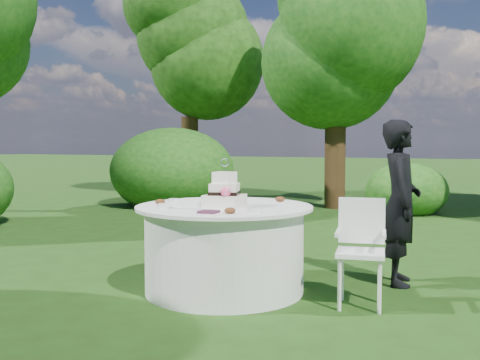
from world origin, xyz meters
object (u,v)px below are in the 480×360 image
at_px(cake, 225,193).
at_px(chair, 361,242).
at_px(napkins, 209,212).
at_px(guest, 400,202).
at_px(table, 224,248).

xyz_separation_m(cake, chair, (1.17, 0.09, -0.37)).
bearing_deg(napkins, chair, 26.99).
bearing_deg(napkins, cake, 97.96).
height_order(napkins, chair, chair).
relative_size(guest, chair, 1.77).
distance_m(cake, chair, 1.23).
relative_size(table, chair, 1.79).
xyz_separation_m(napkins, cake, (-0.07, 0.47, 0.10)).
bearing_deg(guest, napkins, 126.18).
xyz_separation_m(napkins, table, (-0.09, 0.52, -0.39)).
bearing_deg(cake, guest, 32.74).
relative_size(guest, table, 0.98).
bearing_deg(table, chair, 2.16).
bearing_deg(guest, table, 111.28).
distance_m(napkins, chair, 1.27).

